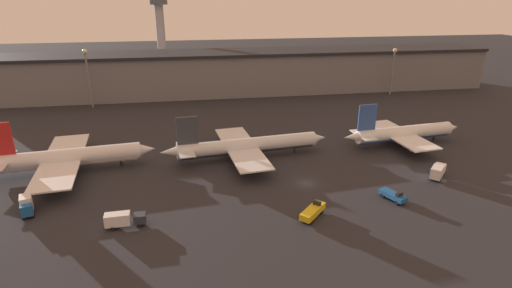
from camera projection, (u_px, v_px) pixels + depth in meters
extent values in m
plane|color=#26262B|center=(306.00, 183.00, 94.06)|extent=(600.00, 600.00, 0.00)
cube|color=slate|center=(248.00, 73.00, 175.79)|extent=(215.41, 21.03, 16.95)
cube|color=black|center=(248.00, 52.00, 172.53)|extent=(215.41, 23.03, 1.20)
cylinder|color=silver|center=(69.00, 157.00, 98.88)|extent=(34.31, 7.76, 4.15)
cylinder|color=silver|center=(70.00, 159.00, 99.14)|extent=(32.55, 6.96, 3.53)
cone|color=silver|center=(145.00, 149.00, 103.51)|extent=(5.37, 4.45, 3.94)
cube|color=silver|center=(1.00, 161.00, 94.86)|extent=(5.50, 13.29, 0.24)
cube|color=silver|center=(62.00, 159.00, 98.63)|extent=(12.90, 36.66, 0.36)
cylinder|color=gray|center=(73.00, 150.00, 108.42)|extent=(4.78, 2.76, 2.28)
cylinder|color=gray|center=(61.00, 181.00, 90.36)|extent=(4.78, 2.76, 2.28)
cylinder|color=black|center=(121.00, 163.00, 102.98)|extent=(0.50, 0.50, 1.87)
cylinder|color=black|center=(65.00, 166.00, 101.02)|extent=(0.50, 0.50, 1.87)
cylinder|color=black|center=(63.00, 171.00, 98.04)|extent=(0.50, 0.50, 1.87)
cylinder|color=silver|center=(248.00, 145.00, 107.20)|extent=(38.32, 7.91, 3.86)
cylinder|color=#333842|center=(248.00, 147.00, 107.44)|extent=(36.36, 7.13, 3.28)
cone|color=silver|center=(318.00, 138.00, 112.32)|extent=(5.00, 4.14, 3.67)
cone|color=silver|center=(171.00, 152.00, 101.92)|extent=(6.11, 3.88, 3.28)
cube|color=#333842|center=(187.00, 131.00, 101.14)|extent=(5.42, 0.97, 7.29)
cube|color=silver|center=(185.00, 149.00, 102.74)|extent=(5.08, 11.91, 0.24)
cube|color=silver|center=(241.00, 147.00, 106.89)|extent=(11.88, 32.86, 0.36)
cylinder|color=gray|center=(238.00, 140.00, 115.73)|extent=(4.45, 2.57, 2.13)
cylinder|color=gray|center=(255.00, 164.00, 99.57)|extent=(4.45, 2.57, 2.13)
cylinder|color=black|center=(294.00, 150.00, 111.59)|extent=(0.50, 0.50, 1.74)
cylinder|color=black|center=(240.00, 153.00, 109.11)|extent=(0.50, 0.50, 1.74)
cylinder|color=black|center=(243.00, 157.00, 106.33)|extent=(0.50, 0.50, 1.74)
cylinder|color=white|center=(404.00, 132.00, 116.51)|extent=(30.66, 7.13, 3.91)
cylinder|color=#2D519E|center=(404.00, 135.00, 116.76)|extent=(29.09, 6.39, 3.33)
cone|color=white|center=(451.00, 128.00, 120.66)|extent=(5.06, 4.20, 3.72)
cone|color=white|center=(353.00, 137.00, 112.21)|extent=(6.19, 3.93, 3.33)
cube|color=#2D519E|center=(367.00, 117.00, 111.24)|extent=(5.49, 0.98, 7.44)
cube|color=white|center=(364.00, 135.00, 112.91)|extent=(4.89, 9.78, 0.24)
cube|color=white|center=(400.00, 135.00, 116.30)|extent=(11.35, 26.93, 0.36)
cylinder|color=gray|center=(387.00, 131.00, 123.59)|extent=(4.51, 2.60, 2.15)
cylinder|color=gray|center=(417.00, 147.00, 110.43)|extent=(4.51, 2.60, 2.15)
cylinder|color=black|center=(434.00, 138.00, 120.23)|extent=(0.50, 0.50, 1.76)
cylinder|color=black|center=(395.00, 140.00, 118.55)|extent=(0.50, 0.50, 1.76)
cylinder|color=black|center=(402.00, 144.00, 115.74)|extent=(0.50, 0.50, 1.76)
cube|color=#195199|center=(393.00, 195.00, 86.10)|extent=(4.48, 6.55, 0.94)
cube|color=black|center=(399.00, 194.00, 84.57)|extent=(1.75, 1.26, 0.80)
cylinder|color=black|center=(403.00, 201.00, 85.24)|extent=(0.87, 1.05, 0.90)
cylinder|color=black|center=(397.00, 203.00, 84.38)|extent=(0.87, 1.05, 0.90)
cylinder|color=black|center=(388.00, 193.00, 88.34)|extent=(0.87, 1.05, 0.90)
cylinder|color=black|center=(383.00, 195.00, 87.48)|extent=(0.87, 1.05, 0.90)
cube|color=#282D38|center=(140.00, 218.00, 76.62)|extent=(2.35, 2.24, 1.74)
cube|color=silver|center=(117.00, 219.00, 75.73)|extent=(4.76, 2.34, 2.32)
cylinder|color=black|center=(139.00, 221.00, 77.72)|extent=(0.92, 0.57, 0.90)
cylinder|color=black|center=(139.00, 226.00, 76.26)|extent=(0.92, 0.57, 0.90)
cylinder|color=black|center=(114.00, 224.00, 76.78)|extent=(0.92, 0.57, 0.90)
cylinder|color=black|center=(113.00, 228.00, 75.31)|extent=(0.92, 0.57, 0.90)
cube|color=gold|center=(313.00, 211.00, 79.40)|extent=(6.64, 6.76, 1.31)
cube|color=black|center=(317.00, 203.00, 80.42)|extent=(1.62, 1.60, 0.80)
cylinder|color=black|center=(314.00, 209.00, 81.96)|extent=(1.03, 1.04, 0.90)
cylinder|color=black|center=(321.00, 212.00, 81.07)|extent=(1.03, 1.04, 0.90)
cylinder|color=black|center=(303.00, 219.00, 78.40)|extent=(1.03, 1.04, 0.90)
cylinder|color=black|center=(311.00, 222.00, 77.51)|extent=(1.03, 1.04, 0.90)
cube|color=#195199|center=(27.00, 210.00, 78.80)|extent=(2.56, 2.15, 2.24)
cube|color=silver|center=(26.00, 203.00, 80.95)|extent=(3.08, 3.70, 2.99)
cylinder|color=black|center=(33.00, 215.00, 79.79)|extent=(0.80, 1.03, 0.90)
cylinder|color=black|center=(23.00, 217.00, 79.07)|extent=(0.80, 1.03, 0.90)
cylinder|color=black|center=(33.00, 208.00, 82.49)|extent=(0.80, 1.03, 0.90)
cylinder|color=black|center=(24.00, 210.00, 81.77)|extent=(0.80, 1.03, 0.90)
cube|color=white|center=(440.00, 168.00, 98.23)|extent=(3.17, 3.17, 1.94)
cube|color=silver|center=(437.00, 172.00, 95.19)|extent=(4.74, 4.78, 2.58)
cylinder|color=black|center=(435.00, 172.00, 98.98)|extent=(1.05, 1.06, 0.90)
cylinder|color=black|center=(443.00, 173.00, 98.04)|extent=(1.05, 1.06, 0.90)
cylinder|color=black|center=(431.00, 178.00, 95.51)|extent=(1.05, 1.06, 0.90)
cylinder|color=black|center=(439.00, 180.00, 94.57)|extent=(1.05, 1.06, 0.90)
cylinder|color=slate|center=(89.00, 81.00, 151.61)|extent=(0.70, 0.70, 20.87)
sphere|color=beige|center=(85.00, 51.00, 147.65)|extent=(1.80, 1.80, 1.80)
cylinder|color=slate|center=(392.00, 73.00, 171.41)|extent=(0.70, 0.70, 18.39)
sphere|color=beige|center=(395.00, 50.00, 167.90)|extent=(1.80, 1.80, 1.80)
cylinder|color=#99999E|center=(161.00, 41.00, 205.60)|extent=(4.40, 4.40, 36.06)
cylinder|color=#4C515B|center=(158.00, 0.00, 198.41)|extent=(9.00, 9.00, 4.00)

